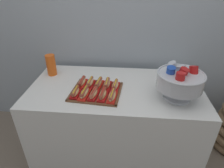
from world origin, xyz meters
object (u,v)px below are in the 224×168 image
Objects in this scene: hot_dog_3 at (103,95)px; hot_dog_8 at (107,84)px; punch_bowl at (180,80)px; serving_tray at (96,92)px; hot_dog_0 at (76,92)px; hot_dog_6 at (90,83)px; hot_dog_5 at (82,82)px; cup_stack at (51,65)px; hot_dog_4 at (112,96)px; buffet_table at (115,118)px; hot_dog_7 at (98,84)px; hot_dog_9 at (115,85)px; hot_dog_2 at (94,94)px; hot_dog_1 at (84,93)px.

hot_dog_8 is (0.01, 0.16, 0.00)m from hot_dog_3.
serving_tray is at bearing 177.79° from punch_bowl.
hot_dog_0 is 0.18m from hot_dog_6.
hot_dog_3 is 0.94× the size of hot_dog_8.
cup_stack reaches higher than hot_dog_5.
cup_stack is at bearing 132.48° from hot_dog_0.
hot_dog_4 is 0.18m from hot_dog_8.
hot_dog_0 is 0.48m from cup_stack.
buffet_table is 0.44m from hot_dog_4.
hot_dog_6 is 0.87× the size of hot_dog_7.
cup_stack is (-0.55, 0.37, 0.06)m from hot_dog_3.
hot_dog_0 is 0.22m from hot_dog_7.
cup_stack is at bearing 145.72° from hot_dog_3.
hot_dog_0 is at bearing -156.28° from hot_dog_9.
hot_dog_2 reaches higher than serving_tray.
hot_dog_9 is at bearing -5.09° from hot_dog_5.
punch_bowl reaches higher than hot_dog_0.
hot_dog_1 is 0.22m from hot_dog_8.
hot_dog_7 is (-0.13, 0.18, 0.00)m from hot_dog_4.
hot_dog_1 reaches higher than hot_dog_9.
hot_dog_2 is 0.15m from hot_dog_4.
cup_stack is (-0.64, 0.18, 0.46)m from buffet_table.
hot_dog_2 is (-0.01, -0.08, 0.03)m from serving_tray.
serving_tray is 0.12m from hot_dog_1.
hot_dog_1 reaches higher than buffet_table.
hot_dog_7 is at bearing 84.91° from serving_tray.
cup_stack is at bearing 137.89° from hot_dog_1.
hot_dog_8 is at bearing 84.91° from hot_dog_3.
hot_dog_4 reaches higher than buffet_table.
hot_dog_1 reaches higher than hot_dog_2.
hot_dog_2 is at bearing -95.09° from serving_tray.
hot_dog_2 is 1.01× the size of hot_dog_9.
hot_dog_8 reaches higher than serving_tray.
buffet_table is 0.41m from serving_tray.
cup_stack is at bearing 164.07° from buffet_table.
serving_tray is at bearing 42.64° from hot_dog_1.
buffet_table is 9.76× the size of hot_dog_0.
hot_dog_6 is at bearing -5.09° from hot_dog_5.
hot_dog_8 reaches higher than hot_dog_4.
cup_stack reaches higher than hot_dog_2.
hot_dog_8 is 1.07× the size of hot_dog_9.
hot_dog_1 is 0.28m from hot_dog_9.
cup_stack is (-0.32, 0.35, 0.07)m from hot_dog_0.
hot_dog_3 is 0.89× the size of hot_dog_7.
hot_dog_4 is at bearing -5.09° from hot_dog_3.
hot_dog_6 is 0.08m from hot_dog_7.
buffet_table is at bearing -15.93° from cup_stack.
hot_dog_8 reaches higher than hot_dog_0.
hot_dog_2 is (0.07, -0.01, -0.00)m from hot_dog_1.
hot_dog_7 is 0.08m from hot_dog_8.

